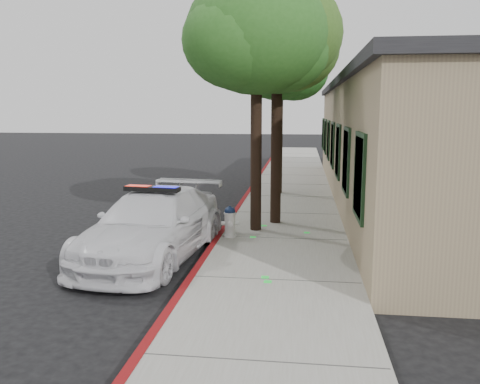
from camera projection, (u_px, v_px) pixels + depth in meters
name	position (u px, v px, depth m)	size (l,w,h in m)	color
ground	(188.00, 284.00, 9.25)	(120.00, 120.00, 0.00)	black
sidewalk	(281.00, 241.00, 11.98)	(3.20, 60.00, 0.15)	gray
red_curb	(218.00, 239.00, 12.17)	(0.14, 60.00, 0.16)	maroon
clapboard_building	(439.00, 142.00, 16.89)	(7.30, 20.89, 4.24)	#8F7E5D
police_car	(153.00, 225.00, 10.80)	(2.62, 5.27, 1.59)	silver
fire_hydrant	(230.00, 221.00, 12.03)	(0.44, 0.38, 0.76)	silver
street_tree_near	(257.00, 39.00, 12.05)	(3.56, 3.49, 6.38)	black
street_tree_mid	(277.00, 39.00, 12.92)	(3.40, 3.53, 6.48)	black
street_tree_far	(281.00, 66.00, 17.81)	(3.41, 3.30, 6.18)	black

